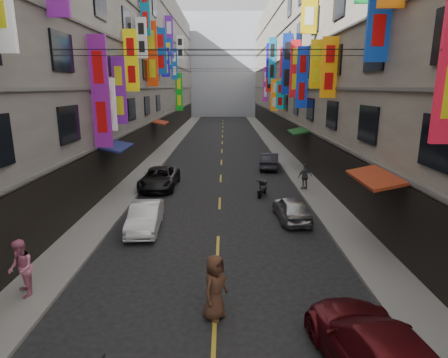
{
  "coord_description": "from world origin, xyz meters",
  "views": [
    {
      "loc": [
        0.28,
        3.52,
        6.48
      ],
      "look_at": [
        0.27,
        12.24,
        4.33
      ],
      "focal_mm": 30.0,
      "sensor_mm": 36.0,
      "label": 1
    }
  ],
  "objects_px": {
    "scooter_far_right": "(262,189)",
    "car_right_near": "(380,356)",
    "car_right_far": "(269,161)",
    "car_left_mid": "(145,217)",
    "pedestrian_lfar": "(21,268)",
    "car_left_far": "(159,178)",
    "pedestrian_crossing": "(215,287)",
    "pedestrian_rfar": "(305,177)",
    "car_right_mid": "(292,208)"
  },
  "relations": [
    {
      "from": "scooter_far_right",
      "to": "car_left_far",
      "type": "xyz_separation_m",
      "value": [
        -6.59,
        1.79,
        0.22
      ]
    },
    {
      "from": "scooter_far_right",
      "to": "car_right_near",
      "type": "xyz_separation_m",
      "value": [
        1.11,
        -15.01,
        0.3
      ]
    },
    {
      "from": "car_right_mid",
      "to": "car_right_near",
      "type": "bearing_deg",
      "value": 86.51
    },
    {
      "from": "pedestrian_rfar",
      "to": "scooter_far_right",
      "type": "bearing_deg",
      "value": 2.16
    },
    {
      "from": "car_right_mid",
      "to": "car_right_far",
      "type": "distance_m",
      "value": 12.11
    },
    {
      "from": "car_left_far",
      "to": "car_right_far",
      "type": "distance_m",
      "value": 9.95
    },
    {
      "from": "car_right_mid",
      "to": "pedestrian_lfar",
      "type": "distance_m",
      "value": 12.05
    },
    {
      "from": "car_right_near",
      "to": "car_right_mid",
      "type": "bearing_deg",
      "value": -96.81
    },
    {
      "from": "car_right_near",
      "to": "car_right_far",
      "type": "xyz_separation_m",
      "value": [
        0.23,
        22.8,
        -0.09
      ]
    },
    {
      "from": "car_right_near",
      "to": "pedestrian_lfar",
      "type": "xyz_separation_m",
      "value": [
        -9.73,
        3.49,
        0.29
      ]
    },
    {
      "from": "car_right_far",
      "to": "car_right_near",
      "type": "bearing_deg",
      "value": 98.11
    },
    {
      "from": "pedestrian_lfar",
      "to": "car_right_far",
      "type": "bearing_deg",
      "value": 117.32
    },
    {
      "from": "car_right_near",
      "to": "pedestrian_crossing",
      "type": "bearing_deg",
      "value": -41.48
    },
    {
      "from": "car_left_far",
      "to": "pedestrian_crossing",
      "type": "height_order",
      "value": "pedestrian_crossing"
    },
    {
      "from": "scooter_far_right",
      "to": "pedestrian_lfar",
      "type": "distance_m",
      "value": 14.39
    },
    {
      "from": "pedestrian_lfar",
      "to": "car_right_near",
      "type": "bearing_deg",
      "value": 34.85
    },
    {
      "from": "pedestrian_crossing",
      "to": "car_left_mid",
      "type": "bearing_deg",
      "value": 58.31
    },
    {
      "from": "car_left_far",
      "to": "car_right_near",
      "type": "height_order",
      "value": "car_right_near"
    },
    {
      "from": "car_left_mid",
      "to": "car_left_far",
      "type": "relative_size",
      "value": 0.8
    },
    {
      "from": "car_right_far",
      "to": "car_left_far",
      "type": "bearing_deg",
      "value": 45.82
    },
    {
      "from": "scooter_far_right",
      "to": "pedestrian_crossing",
      "type": "xyz_separation_m",
      "value": [
        -2.59,
        -12.49,
        0.52
      ]
    },
    {
      "from": "car_right_mid",
      "to": "pedestrian_crossing",
      "type": "distance_m",
      "value": 8.95
    },
    {
      "from": "car_left_mid",
      "to": "pedestrian_lfar",
      "type": "xyz_separation_m",
      "value": [
        -2.62,
        -5.86,
        0.41
      ]
    },
    {
      "from": "pedestrian_lfar",
      "to": "car_left_far",
      "type": "bearing_deg",
      "value": 135.94
    },
    {
      "from": "car_left_far",
      "to": "car_right_far",
      "type": "xyz_separation_m",
      "value": [
        7.93,
        6.01,
        -0.01
      ]
    },
    {
      "from": "car_right_far",
      "to": "pedestrian_crossing",
      "type": "relative_size",
      "value": 2.05
    },
    {
      "from": "scooter_far_right",
      "to": "car_right_far",
      "type": "height_order",
      "value": "car_right_far"
    },
    {
      "from": "scooter_far_right",
      "to": "car_right_near",
      "type": "relative_size",
      "value": 0.34
    },
    {
      "from": "scooter_far_right",
      "to": "car_left_far",
      "type": "relative_size",
      "value": 0.36
    },
    {
      "from": "car_left_far",
      "to": "pedestrian_crossing",
      "type": "distance_m",
      "value": 14.83
    },
    {
      "from": "scooter_far_right",
      "to": "pedestrian_lfar",
      "type": "height_order",
      "value": "pedestrian_lfar"
    },
    {
      "from": "scooter_far_right",
      "to": "pedestrian_lfar",
      "type": "relative_size",
      "value": 0.95
    },
    {
      "from": "pedestrian_crossing",
      "to": "car_right_near",
      "type": "bearing_deg",
      "value": -92.41
    },
    {
      "from": "scooter_far_right",
      "to": "car_left_far",
      "type": "distance_m",
      "value": 6.84
    },
    {
      "from": "scooter_far_right",
      "to": "car_right_near",
      "type": "height_order",
      "value": "car_right_near"
    },
    {
      "from": "car_right_mid",
      "to": "pedestrian_rfar",
      "type": "bearing_deg",
      "value": -112.25
    },
    {
      "from": "car_left_far",
      "to": "car_right_mid",
      "type": "distance_m",
      "value": 9.76
    },
    {
      "from": "car_left_mid",
      "to": "car_right_mid",
      "type": "xyz_separation_m",
      "value": [
        7.02,
        1.35,
        -0.02
      ]
    },
    {
      "from": "car_left_mid",
      "to": "pedestrian_lfar",
      "type": "distance_m",
      "value": 6.43
    },
    {
      "from": "car_left_mid",
      "to": "car_right_far",
      "type": "relative_size",
      "value": 0.97
    },
    {
      "from": "car_right_near",
      "to": "pedestrian_rfar",
      "type": "relative_size",
      "value": 3.1
    },
    {
      "from": "car_left_mid",
      "to": "car_left_far",
      "type": "distance_m",
      "value": 7.46
    },
    {
      "from": "car_left_mid",
      "to": "car_left_far",
      "type": "bearing_deg",
      "value": 91.46
    },
    {
      "from": "car_right_near",
      "to": "car_right_far",
      "type": "distance_m",
      "value": 22.8
    },
    {
      "from": "car_left_far",
      "to": "scooter_far_right",
      "type": "bearing_deg",
      "value": -14.33
    },
    {
      "from": "car_right_far",
      "to": "pedestrian_lfar",
      "type": "height_order",
      "value": "pedestrian_lfar"
    },
    {
      "from": "scooter_far_right",
      "to": "pedestrian_crossing",
      "type": "relative_size",
      "value": 0.9
    },
    {
      "from": "car_left_far",
      "to": "car_right_far",
      "type": "height_order",
      "value": "car_left_far"
    },
    {
      "from": "pedestrian_lfar",
      "to": "pedestrian_crossing",
      "type": "bearing_deg",
      "value": 45.4
    },
    {
      "from": "pedestrian_lfar",
      "to": "pedestrian_crossing",
      "type": "distance_m",
      "value": 6.11
    }
  ]
}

